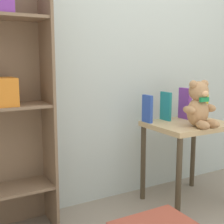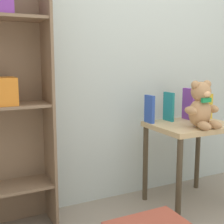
{
  "view_description": "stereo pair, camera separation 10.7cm",
  "coord_description": "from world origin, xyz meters",
  "px_view_note": "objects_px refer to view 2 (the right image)",
  "views": [
    {
      "loc": [
        -1.3,
        -0.67,
        1.1
      ],
      "look_at": [
        -0.3,
        1.1,
        0.76
      ],
      "focal_mm": 50.0,
      "sensor_mm": 36.0,
      "label": 1
    },
    {
      "loc": [
        -1.2,
        -0.72,
        1.1
      ],
      "look_at": [
        -0.3,
        1.1,
        0.76
      ],
      "focal_mm": 50.0,
      "sensor_mm": 36.0,
      "label": 2
    }
  ],
  "objects_px": {
    "book_standing_blue": "(149,109)",
    "book_standing_purple": "(189,104)",
    "book_standing_yellow": "(205,105)",
    "display_table": "(191,137)",
    "book_standing_teal": "(169,107)",
    "teddy_bear": "(201,106)"
  },
  "relations": [
    {
      "from": "teddy_bear",
      "to": "book_standing_blue",
      "type": "relative_size",
      "value": 1.58
    },
    {
      "from": "teddy_bear",
      "to": "book_standing_yellow",
      "type": "relative_size",
      "value": 1.64
    },
    {
      "from": "display_table",
      "to": "book_standing_blue",
      "type": "relative_size",
      "value": 3.05
    },
    {
      "from": "book_standing_blue",
      "to": "book_standing_purple",
      "type": "height_order",
      "value": "book_standing_purple"
    },
    {
      "from": "book_standing_blue",
      "to": "book_standing_purple",
      "type": "xyz_separation_m",
      "value": [
        0.35,
        -0.02,
        0.02
      ]
    },
    {
      "from": "book_standing_teal",
      "to": "book_standing_purple",
      "type": "relative_size",
      "value": 0.9
    },
    {
      "from": "display_table",
      "to": "book_standing_blue",
      "type": "bearing_deg",
      "value": 148.04
    },
    {
      "from": "teddy_bear",
      "to": "book_standing_teal",
      "type": "bearing_deg",
      "value": 100.81
    },
    {
      "from": "display_table",
      "to": "book_standing_purple",
      "type": "bearing_deg",
      "value": 58.08
    },
    {
      "from": "display_table",
      "to": "teddy_bear",
      "type": "xyz_separation_m",
      "value": [
        -0.03,
        -0.13,
        0.25
      ]
    },
    {
      "from": "book_standing_yellow",
      "to": "book_standing_teal",
      "type": "bearing_deg",
      "value": 176.34
    },
    {
      "from": "book_standing_teal",
      "to": "book_standing_purple",
      "type": "bearing_deg",
      "value": -8.28
    },
    {
      "from": "book_standing_purple",
      "to": "book_standing_yellow",
      "type": "height_order",
      "value": "book_standing_purple"
    },
    {
      "from": "book_standing_blue",
      "to": "book_standing_purple",
      "type": "relative_size",
      "value": 0.84
    },
    {
      "from": "teddy_bear",
      "to": "book_standing_yellow",
      "type": "distance_m",
      "value": 0.41
    },
    {
      "from": "book_standing_teal",
      "to": "book_standing_yellow",
      "type": "bearing_deg",
      "value": -3.8
    },
    {
      "from": "display_table",
      "to": "book_standing_teal",
      "type": "xyz_separation_m",
      "value": [
        -0.09,
        0.16,
        0.22
      ]
    },
    {
      "from": "book_standing_yellow",
      "to": "book_standing_purple",
      "type": "bearing_deg",
      "value": -179.15
    },
    {
      "from": "book_standing_blue",
      "to": "teddy_bear",
      "type": "bearing_deg",
      "value": -53.12
    },
    {
      "from": "book_standing_purple",
      "to": "book_standing_yellow",
      "type": "bearing_deg",
      "value": 0.44
    },
    {
      "from": "display_table",
      "to": "book_standing_blue",
      "type": "height_order",
      "value": "book_standing_blue"
    },
    {
      "from": "book_standing_blue",
      "to": "book_standing_yellow",
      "type": "distance_m",
      "value": 0.53
    }
  ]
}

